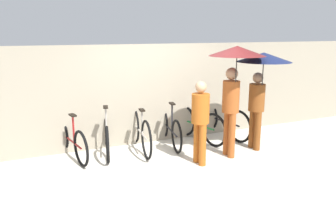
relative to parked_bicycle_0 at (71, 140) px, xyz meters
The scene contains 11 objects.
ground_plane 2.25m from the parked_bicycle_0, 40.23° to the right, with size 30.00×30.00×0.00m, color beige.
back_wall 1.87m from the parked_bicycle_0, 10.87° to the left, with size 11.54×0.12×2.12m.
parked_bicycle_0 is the anchor object (origin of this frame).
parked_bicycle_1 0.68m from the parked_bicycle_0, ahead, with size 0.50×1.66×1.01m.
parked_bicycle_2 1.36m from the parked_bicycle_0, ahead, with size 0.44×1.81×1.11m.
parked_bicycle_3 2.04m from the parked_bicycle_0, ahead, with size 0.44×1.73×1.04m.
parked_bicycle_4 2.71m from the parked_bicycle_0, ahead, with size 0.56×1.65×1.07m.
parked_bicycle_5 3.39m from the parked_bicycle_0, ahead, with size 0.47×1.79×1.06m.
pedestrian_leading 2.51m from the parked_bicycle_0, 30.38° to the right, with size 0.32×0.32×1.53m.
pedestrian_center 3.35m from the parked_bicycle_0, 23.21° to the right, with size 1.02×1.02×2.13m.
pedestrian_trailing 3.90m from the parked_bicycle_0, 16.97° to the right, with size 1.06×1.06×1.99m.
Camera 1 is at (-2.33, -4.78, 2.37)m, focal length 35.00 mm.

